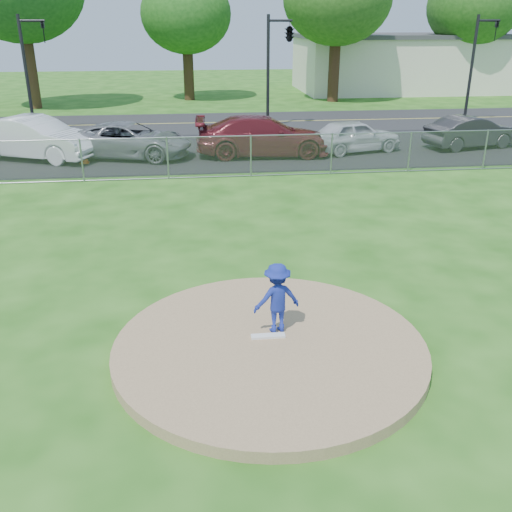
{
  "coord_description": "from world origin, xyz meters",
  "views": [
    {
      "loc": [
        -1.24,
        -8.42,
        5.37
      ],
      "look_at": [
        0.0,
        2.0,
        1.0
      ],
      "focal_mm": 40.0,
      "sensor_mm": 36.0,
      "label": 1
    }
  ],
  "objects_px": {
    "traffic_cone": "(84,155)",
    "parked_car_charcoal": "(472,132)",
    "parked_car_gray": "(129,140)",
    "traffic_signal_left": "(30,63)",
    "tree_center": "(185,1)",
    "parked_car_darkred": "(263,136)",
    "traffic_signal_center": "(287,35)",
    "commercial_building": "(401,62)",
    "parked_car_white": "(35,138)",
    "parked_car_pearl": "(354,136)",
    "traffic_signal_right": "(477,60)",
    "pitcher": "(277,298)"
  },
  "relations": [
    {
      "from": "traffic_signal_center",
      "to": "commercial_building",
      "type": "bearing_deg",
      "value": 53.06
    },
    {
      "from": "tree_center",
      "to": "traffic_signal_left",
      "type": "distance_m",
      "value": 14.63
    },
    {
      "from": "parked_car_darkred",
      "to": "parked_car_charcoal",
      "type": "bearing_deg",
      "value": -84.28
    },
    {
      "from": "commercial_building",
      "to": "traffic_cone",
      "type": "xyz_separation_m",
      "value": [
        -21.42,
        -23.15,
        -1.83
      ]
    },
    {
      "from": "parked_car_charcoal",
      "to": "traffic_signal_center",
      "type": "bearing_deg",
      "value": 37.67
    },
    {
      "from": "traffic_signal_center",
      "to": "parked_car_white",
      "type": "bearing_deg",
      "value": -151.69
    },
    {
      "from": "traffic_signal_center",
      "to": "parked_car_white",
      "type": "relative_size",
      "value": 1.07
    },
    {
      "from": "tree_center",
      "to": "parked_car_darkred",
      "type": "xyz_separation_m",
      "value": [
        2.91,
        -18.59,
        -5.64
      ]
    },
    {
      "from": "tree_center",
      "to": "traffic_signal_left",
      "type": "xyz_separation_m",
      "value": [
        -7.76,
        -12.0,
        -3.11
      ]
    },
    {
      "from": "parked_car_white",
      "to": "parked_car_darkred",
      "type": "height_order",
      "value": "parked_car_white"
    },
    {
      "from": "commercial_building",
      "to": "traffic_signal_left",
      "type": "distance_m",
      "value": 29.51
    },
    {
      "from": "tree_center",
      "to": "traffic_signal_left",
      "type": "relative_size",
      "value": 1.76
    },
    {
      "from": "traffic_signal_left",
      "to": "parked_car_pearl",
      "type": "bearing_deg",
      "value": -23.38
    },
    {
      "from": "parked_car_charcoal",
      "to": "parked_car_white",
      "type": "bearing_deg",
      "value": 77.31
    },
    {
      "from": "parked_car_gray",
      "to": "parked_car_darkred",
      "type": "xyz_separation_m",
      "value": [
        5.58,
        -0.28,
        0.1
      ]
    },
    {
      "from": "traffic_signal_left",
      "to": "traffic_signal_center",
      "type": "distance_m",
      "value": 12.79
    },
    {
      "from": "parked_car_gray",
      "to": "parked_car_pearl",
      "type": "xyz_separation_m",
      "value": [
        9.59,
        -0.04,
        -0.02
      ]
    },
    {
      "from": "traffic_signal_right",
      "to": "traffic_signal_left",
      "type": "bearing_deg",
      "value": 180.0
    },
    {
      "from": "commercial_building",
      "to": "parked_car_gray",
      "type": "distance_m",
      "value": 29.78
    },
    {
      "from": "parked_car_white",
      "to": "parked_car_charcoal",
      "type": "height_order",
      "value": "parked_car_white"
    },
    {
      "from": "tree_center",
      "to": "parked_car_gray",
      "type": "height_order",
      "value": "tree_center"
    },
    {
      "from": "tree_center",
      "to": "parked_car_pearl",
      "type": "distance_m",
      "value": 20.43
    },
    {
      "from": "traffic_cone",
      "to": "parked_car_pearl",
      "type": "bearing_deg",
      "value": 4.08
    },
    {
      "from": "commercial_building",
      "to": "traffic_cone",
      "type": "bearing_deg",
      "value": -132.77
    },
    {
      "from": "traffic_signal_right",
      "to": "parked_car_pearl",
      "type": "height_order",
      "value": "traffic_signal_right"
    },
    {
      "from": "parked_car_pearl",
      "to": "traffic_signal_center",
      "type": "bearing_deg",
      "value": 1.4
    },
    {
      "from": "traffic_signal_center",
      "to": "parked_car_pearl",
      "type": "height_order",
      "value": "traffic_signal_center"
    },
    {
      "from": "tree_center",
      "to": "parked_car_darkred",
      "type": "height_order",
      "value": "tree_center"
    },
    {
      "from": "traffic_cone",
      "to": "parked_car_gray",
      "type": "height_order",
      "value": "parked_car_gray"
    },
    {
      "from": "parked_car_darkred",
      "to": "parked_car_pearl",
      "type": "xyz_separation_m",
      "value": [
        4.0,
        0.25,
        -0.12
      ]
    },
    {
      "from": "pitcher",
      "to": "parked_car_darkred",
      "type": "relative_size",
      "value": 0.23
    },
    {
      "from": "traffic_signal_center",
      "to": "traffic_cone",
      "type": "bearing_deg",
      "value": -142.69
    },
    {
      "from": "commercial_building",
      "to": "parked_car_charcoal",
      "type": "height_order",
      "value": "commercial_building"
    },
    {
      "from": "commercial_building",
      "to": "traffic_signal_left",
      "type": "bearing_deg",
      "value": -147.13
    },
    {
      "from": "traffic_signal_left",
      "to": "traffic_signal_center",
      "type": "bearing_deg",
      "value": -0.0
    },
    {
      "from": "commercial_building",
      "to": "traffic_signal_center",
      "type": "relative_size",
      "value": 2.93
    },
    {
      "from": "commercial_building",
      "to": "parked_car_darkred",
      "type": "height_order",
      "value": "commercial_building"
    },
    {
      "from": "traffic_cone",
      "to": "traffic_signal_left",
      "type": "bearing_deg",
      "value": 115.07
    },
    {
      "from": "traffic_cone",
      "to": "parked_car_charcoal",
      "type": "bearing_deg",
      "value": 3.6
    },
    {
      "from": "commercial_building",
      "to": "traffic_signal_left",
      "type": "relative_size",
      "value": 2.93
    },
    {
      "from": "parked_car_white",
      "to": "parked_car_pearl",
      "type": "xyz_separation_m",
      "value": [
        13.37,
        -0.19,
        -0.16
      ]
    },
    {
      "from": "traffic_signal_left",
      "to": "parked_car_white",
      "type": "height_order",
      "value": "traffic_signal_left"
    },
    {
      "from": "traffic_signal_left",
      "to": "parked_car_charcoal",
      "type": "xyz_separation_m",
      "value": [
        20.14,
        -6.1,
        -2.66
      ]
    },
    {
      "from": "traffic_signal_center",
      "to": "traffic_signal_right",
      "type": "relative_size",
      "value": 1.0
    },
    {
      "from": "commercial_building",
      "to": "traffic_cone",
      "type": "height_order",
      "value": "commercial_building"
    },
    {
      "from": "tree_center",
      "to": "pitcher",
      "type": "xyz_separation_m",
      "value": [
        1.18,
        -33.6,
        -5.62
      ]
    },
    {
      "from": "traffic_signal_center",
      "to": "parked_car_pearl",
      "type": "xyz_separation_m",
      "value": [
        1.94,
        -6.34,
        -3.9
      ]
    },
    {
      "from": "traffic_cone",
      "to": "traffic_signal_right",
      "type": "bearing_deg",
      "value": 20.0
    },
    {
      "from": "pitcher",
      "to": "parked_car_white",
      "type": "height_order",
      "value": "parked_car_white"
    },
    {
      "from": "traffic_signal_left",
      "to": "pitcher",
      "type": "relative_size",
      "value": 4.32
    }
  ]
}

